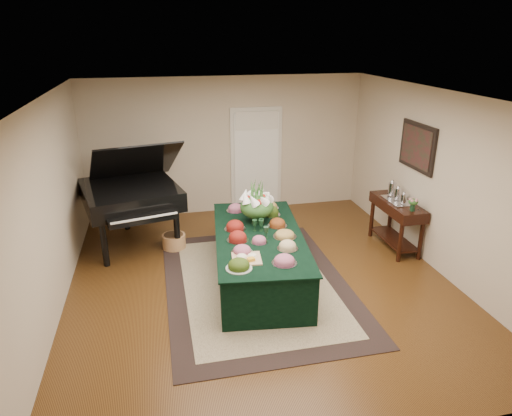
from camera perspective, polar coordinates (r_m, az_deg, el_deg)
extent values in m
plane|color=#311B0A|center=(6.88, 0.55, -9.07)|extent=(6.00, 6.00, 0.00)
cube|color=black|center=(6.79, 0.07, -9.46)|extent=(2.61, 3.66, 0.01)
cube|color=#C5B794|center=(6.79, 0.07, -9.41)|extent=(2.09, 3.13, 0.01)
cube|color=silver|center=(9.30, 0.02, 6.11)|extent=(1.05, 0.04, 2.10)
cube|color=white|center=(9.30, 0.05, 5.78)|extent=(0.90, 0.06, 2.00)
cube|color=black|center=(6.78, 0.36, -6.14)|extent=(1.48, 2.72, 0.71)
cube|color=black|center=(6.62, 0.37, -3.38)|extent=(1.55, 2.79, 0.02)
cylinder|color=silver|center=(6.08, -1.75, -5.57)|extent=(0.29, 0.29, 0.01)
ellipsoid|color=#BC5E7D|center=(6.06, -1.76, -5.22)|extent=(0.24, 0.24, 0.07)
cylinder|color=silver|center=(6.55, 3.61, -3.58)|extent=(0.34, 0.34, 0.01)
ellipsoid|color=#B48C48|center=(6.53, 3.62, -3.26)|extent=(0.28, 0.28, 0.07)
cylinder|color=silver|center=(6.79, -2.64, -2.64)|extent=(0.32, 0.32, 0.01)
ellipsoid|color=maroon|center=(6.76, -2.65, -2.21)|extent=(0.26, 0.26, 0.10)
cylinder|color=silver|center=(6.20, 3.96, -5.08)|extent=(0.29, 0.29, 0.01)
ellipsoid|color=#DAC088|center=(6.18, 3.97, -4.67)|extent=(0.23, 0.23, 0.09)
cylinder|color=silver|center=(6.43, -2.29, -4.04)|extent=(0.31, 0.31, 0.01)
ellipsoid|color=maroon|center=(6.41, -2.30, -3.59)|extent=(0.25, 0.25, 0.10)
cylinder|color=silver|center=(6.36, 0.39, -4.29)|extent=(0.24, 0.24, 0.01)
ellipsoid|color=#BC5E7D|center=(6.35, 0.39, -3.97)|extent=(0.20, 0.20, 0.07)
cylinder|color=silver|center=(7.30, 1.85, -0.85)|extent=(0.31, 0.31, 0.01)
ellipsoid|color=#395315|center=(7.28, 1.85, -0.41)|extent=(0.25, 0.25, 0.11)
cylinder|color=silver|center=(7.47, -2.57, -0.33)|extent=(0.30, 0.30, 0.01)
ellipsoid|color=#BC5E7D|center=(7.46, -2.58, 0.01)|extent=(0.25, 0.25, 0.08)
cylinder|color=silver|center=(7.58, 1.74, -0.02)|extent=(0.30, 0.30, 0.01)
ellipsoid|color=#B48C48|center=(7.56, 1.74, 0.31)|extent=(0.24, 0.24, 0.08)
cylinder|color=#B6C0B5|center=(5.70, -2.15, -7.54)|extent=(0.33, 0.33, 0.01)
ellipsoid|color=#395315|center=(5.67, -2.15, -7.07)|extent=(0.27, 0.27, 0.09)
cylinder|color=silver|center=(6.90, 2.68, -2.23)|extent=(0.30, 0.30, 0.01)
ellipsoid|color=brown|center=(6.88, 2.69, -1.86)|extent=(0.24, 0.24, 0.09)
cylinder|color=silver|center=(7.45, -0.39, -0.37)|extent=(0.28, 0.28, 0.01)
ellipsoid|color=maroon|center=(7.44, -0.39, -0.06)|extent=(0.23, 0.23, 0.07)
cylinder|color=silver|center=(5.83, 3.56, -6.87)|extent=(0.32, 0.32, 0.01)
ellipsoid|color=#BC5E7D|center=(5.81, 3.57, -6.47)|extent=(0.27, 0.27, 0.08)
cube|color=tan|center=(5.91, -1.19, -6.35)|extent=(0.41, 0.41, 0.02)
ellipsoid|color=#EBE6C6|center=(5.92, -1.81, -5.79)|extent=(0.14, 0.14, 0.08)
ellipsoid|color=#EBE6C6|center=(5.95, -0.47, -5.69)|extent=(0.12, 0.12, 0.07)
cube|color=gold|center=(5.83, -0.63, -6.39)|extent=(0.10, 0.09, 0.05)
cylinder|color=#14321C|center=(7.00, 0.11, -0.99)|extent=(0.20, 0.20, 0.20)
ellipsoid|color=#2D5C25|center=(6.95, 0.11, 0.12)|extent=(0.51, 0.51, 0.34)
cylinder|color=black|center=(7.51, -18.42, -4.32)|extent=(0.10, 0.10, 0.74)
cylinder|color=black|center=(7.71, -9.84, -2.83)|extent=(0.10, 0.10, 0.74)
cylinder|color=black|center=(8.80, -15.99, -0.28)|extent=(0.10, 0.10, 0.74)
cube|color=black|center=(7.98, -15.42, 1.65)|extent=(1.82, 1.90, 0.32)
cube|color=black|center=(7.18, -13.90, -1.32)|extent=(1.09, 0.46, 0.10)
cube|color=black|center=(8.00, -14.94, 5.57)|extent=(1.66, 1.46, 0.82)
cylinder|color=#AD7546|center=(7.93, -10.22, -4.12)|extent=(0.40, 0.40, 0.25)
cylinder|color=black|center=(7.63, 17.59, -4.18)|extent=(0.07, 0.07, 0.66)
cylinder|color=black|center=(7.81, 19.89, -3.88)|extent=(0.07, 0.07, 0.66)
cylinder|color=black|center=(8.44, 14.27, -1.36)|extent=(0.07, 0.07, 0.66)
cylinder|color=black|center=(8.60, 16.42, -1.14)|extent=(0.07, 0.07, 0.66)
cube|color=black|center=(7.96, 17.28, 0.18)|extent=(0.45, 1.20, 0.18)
cube|color=black|center=(8.18, 16.83, -3.71)|extent=(0.38, 1.05, 0.03)
cube|color=silver|center=(7.95, 17.27, 0.91)|extent=(0.34, 0.58, 0.02)
cylinder|color=#14321C|center=(7.56, 18.98, 0.07)|extent=(0.08, 0.08, 0.11)
ellipsoid|color=#C8818B|center=(7.53, 19.07, 0.80)|extent=(0.17, 0.17, 0.11)
cube|color=black|center=(7.79, 19.53, 7.23)|extent=(0.04, 0.95, 0.75)
cube|color=#4E141D|center=(7.78, 19.38, 7.23)|extent=(0.01, 0.82, 0.62)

